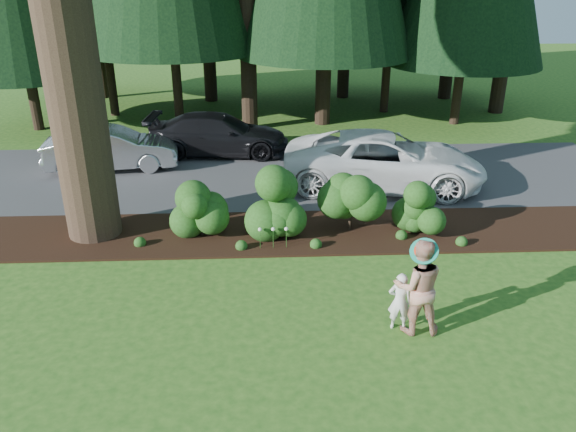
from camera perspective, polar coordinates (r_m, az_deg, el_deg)
The scene contains 11 objects.
ground at distance 10.91m, azimuth 0.39°, elevation -9.18°, with size 80.00×80.00×0.00m, color #275618.
mulch_bed at distance 13.73m, azimuth -0.32°, elevation -1.68°, with size 16.00×2.50×0.05m, color black.
driveway at distance 17.66m, azimuth -0.89°, elevation 4.24°, with size 22.00×6.00×0.03m, color #38383A.
shrub_row at distance 13.36m, azimuth 2.99°, elevation 1.21°, with size 6.53×1.60×1.61m.
lily_cluster at distance 12.76m, azimuth -1.52°, elevation -1.45°, with size 0.69×0.09×0.57m.
car_silver_wagon at distance 18.78m, azimuth -17.51°, elevation 6.55°, with size 1.43×4.11×1.35m, color #B6B6BB.
car_white_suv at distance 16.62m, azimuth 9.75°, elevation 5.59°, with size 2.66×5.78×1.61m, color white.
car_dark_suv at distance 19.62m, azimuth -7.06°, elevation 8.25°, with size 1.95×4.79×1.39m, color black.
child at distance 10.22m, azimuth 11.28°, elevation -8.48°, with size 0.41×0.27×1.12m, color silver.
adult at distance 10.05m, azimuth 13.09°, elevation -7.02°, with size 0.87×0.68×1.79m, color #B03A17.
frisbee at distance 9.70m, azimuth 13.66°, elevation -3.46°, with size 0.56×0.42×0.47m.
Camera 1 is at (-0.49, -9.13, 5.95)m, focal length 35.00 mm.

